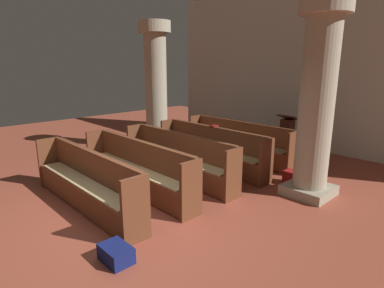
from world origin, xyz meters
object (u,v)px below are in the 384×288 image
kneeler_box_navy (116,254)px  pillar_far_side (156,85)px  pew_row_0 (238,140)px  pillar_aisle_side (317,98)px  lectern (286,138)px  pew_row_3 (137,166)px  pew_row_2 (178,156)px  kneeler_box_red (293,178)px  pew_row_4 (86,180)px  pew_row_1 (211,147)px  hymn_book (214,126)px

kneeler_box_navy → pillar_far_side: bearing=137.0°
pew_row_0 → pillar_aisle_side: bearing=-19.8°
lectern → kneeler_box_navy: bearing=-79.3°
pillar_far_side → pew_row_3: bearing=-44.4°
pew_row_2 → kneeler_box_red: (1.86, 1.47, -0.36)m
pillar_far_side → pew_row_4: bearing=-54.9°
pillar_aisle_side → kneeler_box_red: bearing=150.8°
pew_row_3 → pew_row_4: size_ratio=1.00×
pew_row_2 → pew_row_3: bearing=-90.0°
pew_row_0 → pillar_aisle_side: (2.34, -0.84, 1.31)m
pew_row_4 → pillar_aisle_side: (2.34, 3.24, 1.31)m
kneeler_box_red → pew_row_0: bearing=162.9°
pew_row_1 → pillar_far_side: (-2.29, 0.21, 1.31)m
pew_row_3 → pew_row_4: same height
pew_row_2 → kneeler_box_navy: size_ratio=7.18×
lectern → pew_row_4: bearing=-96.4°
pew_row_0 → pew_row_3: (0.00, -3.06, 0.00)m
pew_row_1 → kneeler_box_red: bearing=13.5°
pew_row_2 → pillar_far_side: bearing=151.9°
pew_row_0 → pillar_aisle_side: size_ratio=0.90×
pew_row_1 → pew_row_3: bearing=-90.0°
lectern → kneeler_box_red: (1.26, -1.85, -0.32)m
pillar_far_side → hymn_book: 2.36m
pew_row_2 → kneeler_box_navy: pew_row_2 is taller
pew_row_0 → kneeler_box_navy: bearing=-69.4°
pillar_far_side → kneeler_box_red: (4.15, 0.24, -1.67)m
pew_row_1 → pillar_aisle_side: pillar_aisle_side is taller
pew_row_4 → kneeler_box_red: 3.98m
pew_row_0 → pew_row_4: size_ratio=1.00×
pew_row_2 → kneeler_box_red: pew_row_2 is taller
pew_row_0 → pew_row_2: size_ratio=1.00×
pew_row_1 → hymn_book: bearing=112.9°
pew_row_0 → hymn_book: size_ratio=15.85×
pew_row_0 → lectern: (0.60, 1.28, -0.04)m
pew_row_2 → kneeler_box_navy: (1.70, -2.50, -0.39)m
pew_row_0 → pew_row_2: (0.00, -2.04, 0.00)m
pew_row_0 → kneeler_box_navy: size_ratio=7.18×
pew_row_1 → kneeler_box_red: pew_row_1 is taller
kneeler_box_red → kneeler_box_navy: bearing=-92.3°
pew_row_1 → lectern: size_ratio=2.86×
pew_row_3 → pillar_far_side: 3.46m
pew_row_1 → pew_row_2: same height
pew_row_1 → pew_row_4: bearing=-90.0°
pew_row_1 → pillar_aisle_side: bearing=4.4°
pew_row_1 → pew_row_4: same height
pew_row_0 → pew_row_4: 4.08m
pew_row_0 → pillar_far_side: pillar_far_side is taller
pew_row_1 → pew_row_4: size_ratio=1.00×
pew_row_4 → pillar_aisle_side: pillar_aisle_side is taller
pew_row_0 → hymn_book: hymn_book is taller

